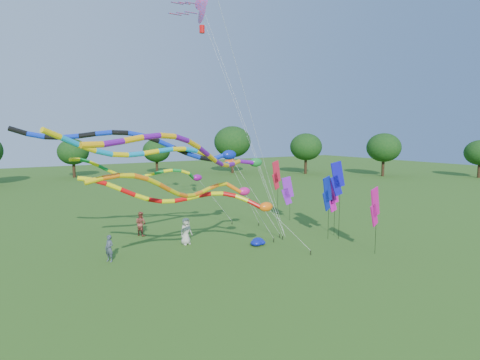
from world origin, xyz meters
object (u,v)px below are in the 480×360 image
person_b (109,248)px  person_c (141,224)px  tube_kite_orange (199,188)px  blue_nylon_heap (259,242)px  tube_kite_red (202,198)px  person_a (186,231)px

person_b → person_c: (3.53, 4.87, 0.10)m
person_b → tube_kite_orange: bearing=15.7°
blue_nylon_heap → person_b: (-9.51, 1.86, 0.61)m
tube_kite_red → person_c: tube_kite_red is taller
person_c → person_b: bearing=114.8°
tube_kite_orange → blue_nylon_heap: bearing=3.9°
person_a → person_b: person_a is taller
blue_nylon_heap → person_a: (-4.12, 2.80, 0.73)m
person_b → person_c: 6.01m
blue_nylon_heap → person_b: 9.71m
tube_kite_red → person_b: 6.29m
tube_kite_orange → blue_nylon_heap: 7.34m
person_b → person_a: bearing=70.0°
blue_nylon_heap → person_b: person_b is taller
person_a → person_b: 5.47m
person_b → blue_nylon_heap: bearing=49.1°
person_b → person_c: person_c is taller
tube_kite_red → person_a: size_ratio=6.81×
tube_kite_orange → person_c: (-0.46, 8.79, -3.67)m
blue_nylon_heap → person_c: bearing=131.6°
tube_kite_red → person_c: 8.37m
blue_nylon_heap → person_a: person_a is taller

